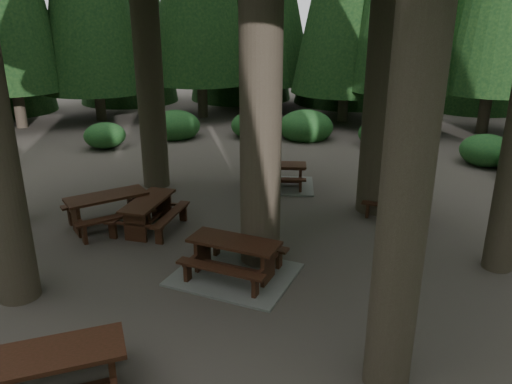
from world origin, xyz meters
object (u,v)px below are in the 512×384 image
at_px(picnic_table_a, 234,264).
at_px(picnic_table_b, 149,210).
at_px(picnic_table_e, 47,372).
at_px(picnic_table_c, 278,179).
at_px(picnic_table_d, 397,197).
at_px(picnic_table_f, 107,206).

bearing_deg(picnic_table_a, picnic_table_b, 157.08).
bearing_deg(picnic_table_e, picnic_table_c, 49.76).
bearing_deg(picnic_table_d, picnic_table_a, -118.97).
bearing_deg(picnic_table_f, picnic_table_c, 1.78).
xyz_separation_m(picnic_table_e, picnic_table_f, (-3.35, 5.20, -0.03)).
relative_size(picnic_table_c, picnic_table_e, 1.00).
bearing_deg(picnic_table_c, picnic_table_e, -106.50).
height_order(picnic_table_c, picnic_table_f, picnic_table_f).
distance_m(picnic_table_c, picnic_table_d, 3.77).
bearing_deg(picnic_table_a, picnic_table_e, -99.19).
bearing_deg(picnic_table_f, picnic_table_e, -114.61).
bearing_deg(picnic_table_d, picnic_table_e, -110.77).
bearing_deg(picnic_table_f, picnic_table_d, -26.58).
xyz_separation_m(picnic_table_a, picnic_table_b, (-2.98, 1.23, 0.24)).
height_order(picnic_table_a, picnic_table_e, picnic_table_e).
height_order(picnic_table_c, picnic_table_e, picnic_table_e).
distance_m(picnic_table_b, picnic_table_f, 1.06).
height_order(picnic_table_a, picnic_table_d, picnic_table_a).
bearing_deg(picnic_table_c, picnic_table_d, -31.79).
height_order(picnic_table_b, picnic_table_f, picnic_table_f).
bearing_deg(picnic_table_d, picnic_table_b, -148.70).
xyz_separation_m(picnic_table_d, picnic_table_e, (-3.09, -9.05, 0.12)).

